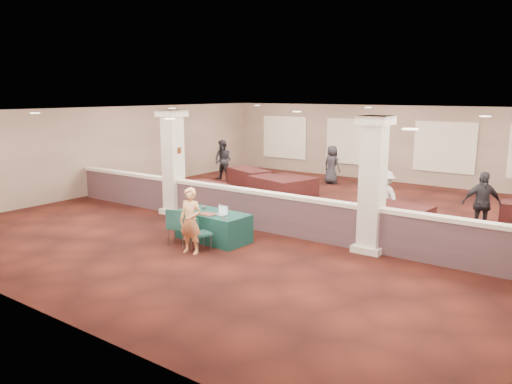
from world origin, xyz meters
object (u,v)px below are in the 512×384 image
Objects in this scene: attendee_b at (384,198)px; far_table_front_center at (275,189)px; far_table_front_left at (208,192)px; attendee_a at (223,160)px; conf_chair_side at (177,224)px; far_table_front_right at (392,219)px; far_table_back_center at (294,185)px; near_table at (213,226)px; woman at (191,221)px; attendee_c at (481,204)px; far_table_back_left at (249,179)px; conf_chair_main at (198,231)px; attendee_d at (332,165)px.

far_table_front_center is at bearing -161.27° from attendee_b.
attendee_a is (-2.27, 3.58, 0.54)m from far_table_front_left.
conf_chair_side reaches higher than far_table_front_center.
far_table_front_left is 0.83× the size of far_table_front_right.
far_table_back_center is (1.80, 2.78, 0.01)m from far_table_front_left.
near_table is 4.78m from far_table_front_right.
woman is 0.95× the size of far_table_front_left.
attendee_c is at bearing 36.41° from woman.
far_table_front_center is (-1.65, 6.04, -0.38)m from woman.
attendee_b is at bearing -21.72° from attendee_a.
far_table_front_left is at bearing -83.65° from far_table_back_left.
attendee_c reaches higher than far_table_front_right.
woman reaches higher than conf_chair_main.
conf_chair_side is at bearing 107.66° from attendee_d.
far_table_front_left is 4.28m from attendee_a.
attendee_c reaches higher than attendee_b.
near_table is 8.89m from attendee_a.
far_table_front_center is 1.13× the size of attendee_a.
attendee_d reaches higher than far_table_front_right.
woman is 7.61m from attendee_c.
attendee_c reaches higher than far_table_back_left.
woman reaches higher than near_table.
conf_chair_side is at bearing -164.29° from conf_chair_main.
attendee_a reaches higher than near_table.
attendee_c is (5.15, 5.60, 0.07)m from woman.
far_table_front_right reaches higher than far_table_back_center.
conf_chair_main reaches higher than far_table_front_left.
attendee_d reaches higher than conf_chair_side.
attendee_d is at bearing 117.82° from conf_chair_main.
woman is at bearing -73.22° from near_table.
attendee_b is 6.64m from attendee_d.
far_table_front_right is 1.17× the size of attendee_c.
woman is at bearing -56.99° from attendee_a.
far_table_back_left is 1.20× the size of attendee_d.
attendee_c is (8.91, -1.70, 0.47)m from far_table_back_left.
far_table_front_right reaches higher than far_table_front_center.
far_table_back_center is 1.07× the size of attendee_d.
near_table is 1.21m from woman.
attendee_b reaches higher than far_table_front_left.
woman reaches higher than conf_chair_side.
attendee_b reaches higher than conf_chair_main.
far_table_front_right is at bearing -179.83° from attendee_c.
conf_chair_main is 7.28m from far_table_back_center.
far_table_front_center reaches higher than far_table_front_left.
attendee_b reaches higher than far_table_back_left.
attendee_d is (-6.77, 4.59, -0.06)m from attendee_c.
conf_chair_main is 5.53m from far_table_front_left.
far_table_front_left is 6.17m from attendee_b.
far_table_back_left is (-3.05, 7.05, -0.16)m from conf_chair_side.
attendee_c reaches higher than far_table_front_center.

